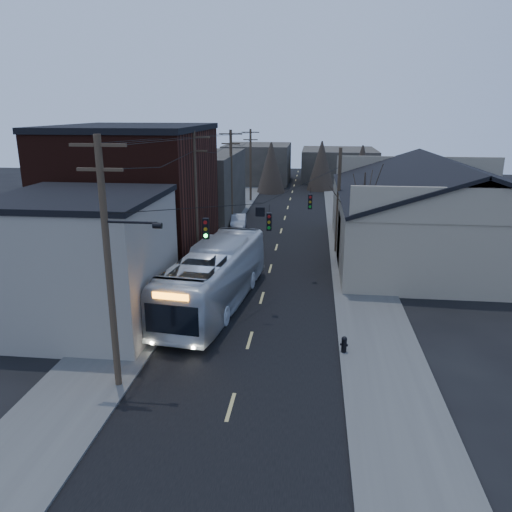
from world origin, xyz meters
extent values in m
plane|color=black|center=(0.00, 0.00, 0.00)|extent=(160.00, 160.00, 0.00)
cube|color=black|center=(0.00, 30.00, 0.01)|extent=(9.00, 110.00, 0.02)
cube|color=#474744|center=(-6.50, 30.00, 0.06)|extent=(4.00, 110.00, 0.12)
cube|color=#474744|center=(6.50, 30.00, 0.06)|extent=(4.00, 110.00, 0.12)
cube|color=gray|center=(-9.00, 9.00, 3.50)|extent=(8.00, 8.00, 7.00)
cube|color=black|center=(-10.00, 20.00, 5.00)|extent=(10.00, 12.00, 10.00)
cube|color=#312D27|center=(-9.50, 36.00, 3.50)|extent=(9.00, 14.00, 7.00)
cube|color=gray|center=(13.00, 25.00, 2.50)|extent=(16.00, 20.00, 5.00)
cube|color=black|center=(9.00, 25.00, 6.30)|extent=(8.16, 20.60, 2.86)
cube|color=black|center=(17.00, 25.00, 6.30)|extent=(8.16, 20.60, 2.86)
cube|color=#312D27|center=(-6.00, 65.00, 3.00)|extent=(10.00, 12.00, 6.00)
cube|color=#312D27|center=(7.00, 70.00, 2.50)|extent=(12.00, 14.00, 5.00)
cone|color=black|center=(6.50, 20.00, 3.60)|extent=(0.40, 0.40, 7.20)
cylinder|color=#382B1E|center=(-5.00, 3.00, 5.25)|extent=(0.28, 0.28, 10.50)
cube|color=#382B1E|center=(-5.00, 3.00, 10.10)|extent=(2.20, 0.12, 0.12)
cylinder|color=#382B1E|center=(-5.00, 18.00, 5.00)|extent=(0.28, 0.28, 10.00)
cube|color=#382B1E|center=(-5.00, 18.00, 9.60)|extent=(2.20, 0.12, 0.12)
cylinder|color=#382B1E|center=(-5.00, 33.00, 4.75)|extent=(0.28, 0.28, 9.50)
cube|color=#382B1E|center=(-5.00, 33.00, 9.10)|extent=(2.20, 0.12, 0.12)
cylinder|color=#382B1E|center=(-5.00, 48.00, 4.50)|extent=(0.28, 0.28, 9.00)
cube|color=#382B1E|center=(-5.00, 48.00, 8.60)|extent=(2.20, 0.12, 0.12)
cylinder|color=#382B1E|center=(5.00, 25.00, 4.25)|extent=(0.28, 0.28, 8.50)
cube|color=black|center=(-2.00, 7.50, 5.95)|extent=(0.28, 0.20, 1.00)
cube|color=black|center=(0.60, 12.00, 5.35)|extent=(0.28, 0.20, 1.00)
cube|color=black|center=(2.80, 18.00, 5.45)|extent=(0.28, 0.20, 1.00)
imported|color=silver|center=(-2.65, 12.36, 1.84)|extent=(4.63, 13.47, 3.68)
imported|color=#B7B9BF|center=(-4.30, 32.78, 0.67)|extent=(1.83, 4.20, 1.34)
cylinder|color=black|center=(4.70, 7.06, 0.44)|extent=(0.26, 0.26, 0.64)
sphere|color=black|center=(4.70, 7.06, 0.79)|extent=(0.28, 0.28, 0.28)
cylinder|color=black|center=(4.70, 7.06, 0.49)|extent=(0.39, 0.21, 0.13)
camera|label=1|loc=(3.00, -15.06, 11.39)|focal=35.00mm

